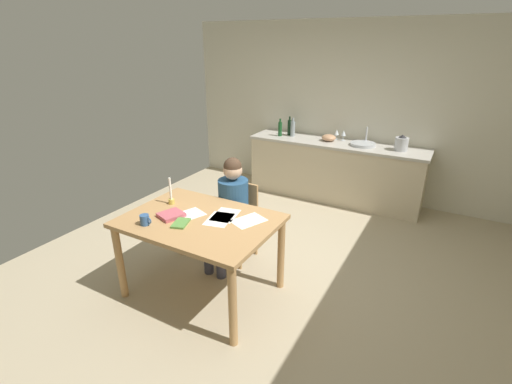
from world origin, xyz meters
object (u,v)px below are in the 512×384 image
(candlestick, at_px, (171,197))
(bottle_vinegar, at_px, (289,127))
(book_magazine, at_px, (171,215))
(book_cookery, at_px, (181,223))
(chair_at_table, at_px, (238,218))
(bottle_wine_red, at_px, (293,128))
(wine_glass_near_sink, at_px, (344,133))
(coffee_mug, at_px, (145,220))
(wine_glass_by_kettle, at_px, (337,132))
(mixing_bowl, at_px, (329,138))
(bottle_oil, at_px, (280,129))
(person_seated, at_px, (230,206))
(dining_table, at_px, (200,229))
(stovetop_kettle, at_px, (401,143))
(sink_unit, at_px, (363,144))

(candlestick, height_order, bottle_vinegar, bottle_vinegar)
(book_magazine, distance_m, book_cookery, 0.19)
(chair_at_table, xyz_separation_m, book_magazine, (-0.20, -0.83, 0.34))
(chair_at_table, height_order, candlestick, candlestick)
(bottle_vinegar, bearing_deg, bottle_wine_red, -30.96)
(candlestick, relative_size, book_cookery, 1.43)
(book_magazine, bearing_deg, wine_glass_near_sink, 96.83)
(chair_at_table, distance_m, book_cookery, 0.96)
(coffee_mug, xyz_separation_m, wine_glass_by_kettle, (0.65, 3.35, 0.16))
(coffee_mug, bearing_deg, wine_glass_by_kettle, 79.03)
(candlestick, xyz_separation_m, mixing_bowl, (0.68, 2.76, 0.07))
(bottle_wine_red, bearing_deg, book_magazine, -87.84)
(chair_at_table, bearing_deg, mixing_bowl, 82.61)
(bottle_oil, height_order, wine_glass_near_sink, bottle_oil)
(mixing_bowl, xyz_separation_m, wine_glass_by_kettle, (0.07, 0.14, 0.06))
(bottle_wine_red, bearing_deg, person_seated, -82.23)
(dining_table, relative_size, stovetop_kettle, 6.26)
(chair_at_table, height_order, sink_unit, sink_unit)
(sink_unit, bearing_deg, book_magazine, -108.65)
(dining_table, distance_m, candlestick, 0.50)
(bottle_vinegar, bearing_deg, book_cookery, -83.27)
(dining_table, bearing_deg, candlestick, 163.22)
(candlestick, bearing_deg, book_cookery, -39.04)
(person_seated, relative_size, bottle_vinegar, 4.06)
(person_seated, height_order, book_cookery, person_seated)
(sink_unit, distance_m, wine_glass_by_kettle, 0.48)
(stovetop_kettle, bearing_deg, coffee_mug, -116.75)
(bottle_wine_red, height_order, wine_glass_by_kettle, bottle_wine_red)
(bottle_oil, bearing_deg, book_magazine, -84.22)
(dining_table, distance_m, stovetop_kettle, 3.16)
(coffee_mug, relative_size, book_magazine, 0.57)
(bottle_vinegar, xyz_separation_m, bottle_wine_red, (0.08, -0.05, -0.00))
(person_seated, relative_size, stovetop_kettle, 5.43)
(candlestick, distance_m, mixing_bowl, 2.84)
(sink_unit, height_order, bottle_vinegar, bottle_vinegar)
(coffee_mug, distance_m, candlestick, 0.47)
(coffee_mug, relative_size, wine_glass_near_sink, 0.78)
(dining_table, xyz_separation_m, mixing_bowl, (0.23, 2.89, 0.26))
(wine_glass_by_kettle, bearing_deg, book_cookery, -96.84)
(bottle_vinegar, bearing_deg, wine_glass_by_kettle, 6.35)
(wine_glass_by_kettle, bearing_deg, coffee_mug, -100.97)
(mixing_bowl, bearing_deg, bottle_oil, -174.10)
(wine_glass_near_sink, bearing_deg, wine_glass_by_kettle, 180.00)
(wine_glass_by_kettle, bearing_deg, dining_table, -95.70)
(book_magazine, distance_m, bottle_vinegar, 3.05)
(coffee_mug, bearing_deg, dining_table, 42.88)
(coffee_mug, height_order, stovetop_kettle, stovetop_kettle)
(chair_at_table, relative_size, book_cookery, 4.47)
(person_seated, xyz_separation_m, bottle_wine_red, (-0.31, 2.31, 0.34))
(coffee_mug, xyz_separation_m, sink_unit, (1.09, 3.20, 0.08))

